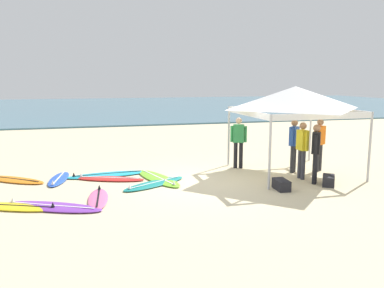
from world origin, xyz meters
name	(u,v)px	position (x,y,z in m)	size (l,w,h in m)	color
ground_plane	(206,183)	(0.00, 0.00, 0.00)	(80.00, 80.00, 0.00)	beige
sea	(117,107)	(0.00, 32.40, 0.05)	(80.00, 36.00, 0.10)	teal
canopy_tent	(295,98)	(3.04, 0.51, 2.39)	(3.29, 3.29, 2.75)	#B7B7BC
surfboard_teal	(154,184)	(-1.49, 0.19, 0.04)	(2.17, 1.66, 0.19)	#19847F
surfboard_pink	(98,198)	(-3.08, -0.85, 0.04)	(0.63, 1.84, 0.19)	pink
surfboard_yellow	(17,207)	(-4.92, -1.03, 0.04)	(2.23, 1.40, 0.19)	yellow
surfboard_blue	(59,179)	(-4.15, 1.45, 0.04)	(0.76, 1.86, 0.19)	blue
surfboard_red	(109,179)	(-2.70, 1.11, 0.04)	(2.19, 1.36, 0.19)	red
surfboard_orange	(13,180)	(-5.45, 1.73, 0.04)	(2.15, 1.81, 0.19)	orange
surfboard_purple	(52,207)	(-4.16, -1.22, 0.04)	(2.56, 1.78, 0.19)	purple
surfboard_lime	(158,178)	(-1.27, 0.77, 0.04)	(1.30, 2.49, 0.19)	#7AD12D
surfboard_cyan	(107,175)	(-2.72, 1.64, 0.04)	(2.52, 0.90, 0.19)	#23B2CC
person_black	(316,150)	(3.00, -0.84, 0.99)	(0.39, 0.47, 1.71)	black
person_yellow	(302,146)	(2.91, -0.27, 0.99)	(0.23, 0.55, 1.71)	#383842
person_green	(239,139)	(1.61, 1.58, 0.99)	(0.51, 0.35, 1.71)	black
person_orange	(320,141)	(3.99, 0.50, 0.99)	(0.49, 0.37, 1.71)	#2D2D33
person_blue	(294,142)	(3.09, 0.55, 0.99)	(0.43, 0.41, 1.71)	#2D2D33
gear_bag_near_tent	(281,185)	(1.76, -1.21, 0.14)	(0.60, 0.32, 0.28)	#232328
gear_bag_by_pole	(328,180)	(3.27, -1.15, 0.14)	(0.60, 0.32, 0.28)	#232328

